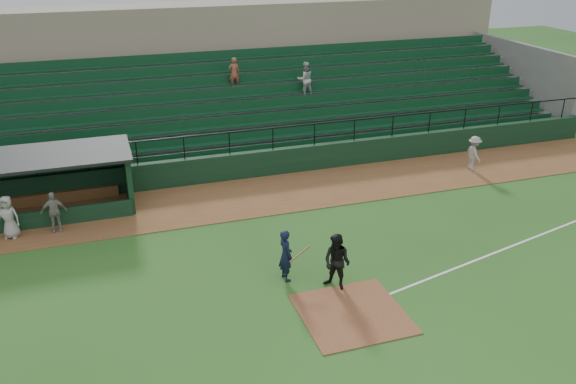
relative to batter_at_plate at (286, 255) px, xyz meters
name	(u,v)px	position (x,y,z in m)	size (l,w,h in m)	color
ground	(339,296)	(1.25, -1.44, -0.87)	(90.00, 90.00, 0.00)	#27581C
warning_track	(266,195)	(1.25, 6.56, -0.86)	(40.00, 4.00, 0.03)	brown
home_plate_dirt	(352,313)	(1.25, -2.44, -0.86)	(3.00, 3.00, 0.03)	brown
foul_line	(529,239)	(9.25, -0.24, -0.87)	(18.00, 0.09, 0.01)	white
stadium_structure	(221,94)	(1.25, 15.02, 1.43)	(38.00, 13.08, 6.40)	black
dugout	(15,180)	(-8.50, 8.12, 0.46)	(8.90, 3.20, 2.42)	black
batter_at_plate	(286,255)	(0.00, 0.00, 0.00)	(1.05, 0.71, 1.75)	black
umpire	(337,262)	(1.34, -1.00, 0.05)	(0.90, 0.70, 1.86)	black
runner	(474,153)	(11.21, 6.28, -0.03)	(1.05, 0.61, 1.63)	#9E9993
dugout_player_a	(54,212)	(-7.09, 5.83, -0.06)	(0.91, 0.38, 1.56)	gray
dugout_player_b	(8,217)	(-8.62, 5.79, -0.03)	(0.79, 0.52, 1.62)	#A9A39E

